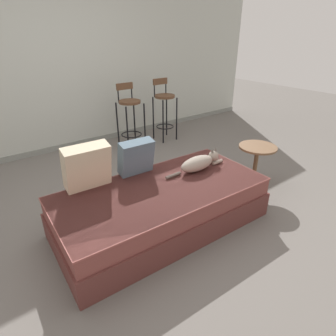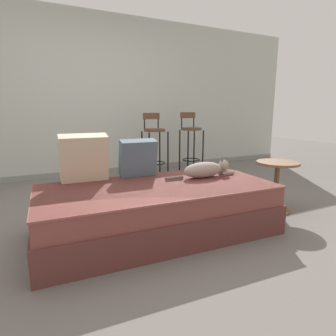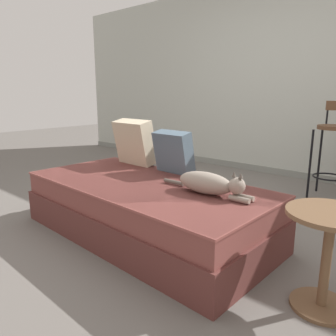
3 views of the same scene
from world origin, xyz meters
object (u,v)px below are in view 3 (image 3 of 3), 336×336
(cat, at_px, (209,183))
(bar_stool_near_window, at_px, (333,143))
(couch, at_px, (146,208))
(throw_pillow_corner, at_px, (135,142))
(side_table, at_px, (328,247))
(throw_pillow_middle, at_px, (174,152))

(cat, bearing_deg, bar_stool_near_window, 81.69)
(cat, bearing_deg, couch, -172.26)
(throw_pillow_corner, xyz_separation_m, side_table, (1.90, -0.46, -0.30))
(throw_pillow_middle, height_order, cat, throw_pillow_middle)
(cat, xyz_separation_m, bar_stool_near_window, (0.28, 1.92, 0.09))
(cat, distance_m, side_table, 0.84)
(throw_pillow_middle, bearing_deg, couch, -84.84)
(throw_pillow_corner, height_order, cat, throw_pillow_corner)
(throw_pillow_middle, relative_size, side_table, 0.68)
(cat, distance_m, bar_stool_near_window, 1.94)
(throw_pillow_corner, distance_m, side_table, 1.98)
(couch, relative_size, side_table, 3.81)
(throw_pillow_middle, height_order, side_table, throw_pillow_middle)
(throw_pillow_middle, xyz_separation_m, bar_stool_near_window, (0.86, 1.61, -0.02))
(throw_pillow_middle, relative_size, cat, 0.50)
(bar_stool_near_window, xyz_separation_m, side_table, (0.53, -2.05, -0.25))
(throw_pillow_middle, height_order, bar_stool_near_window, bar_stool_near_window)
(couch, distance_m, bar_stool_near_window, 2.19)
(couch, distance_m, cat, 0.62)
(couch, height_order, throw_pillow_corner, throw_pillow_corner)
(bar_stool_near_window, relative_size, side_table, 1.91)
(cat, height_order, bar_stool_near_window, bar_stool_near_window)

